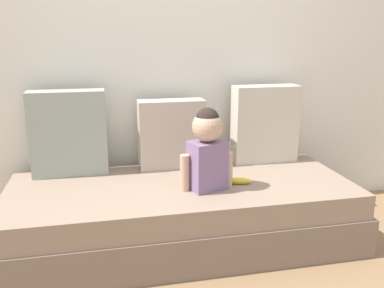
{
  "coord_description": "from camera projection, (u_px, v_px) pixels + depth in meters",
  "views": [
    {
      "loc": [
        -0.44,
        -2.34,
        1.29
      ],
      "look_at": [
        0.07,
        0.0,
        0.64
      ],
      "focal_mm": 38.54,
      "sensor_mm": 36.0,
      "label": 1
    }
  ],
  "objects": [
    {
      "name": "couch",
      "position": [
        182.0,
        214.0,
        2.58
      ],
      "size": [
        2.16,
        0.88,
        0.39
      ],
      "color": "#826C5B",
      "rests_on": "ground"
    },
    {
      "name": "toddler",
      "position": [
        207.0,
        148.0,
        2.39
      ],
      "size": [
        0.31,
        0.21,
        0.49
      ],
      "color": "gray",
      "rests_on": "couch"
    },
    {
      "name": "throw_pillow_center",
      "position": [
        172.0,
        134.0,
        2.79
      ],
      "size": [
        0.44,
        0.16,
        0.47
      ],
      "primitive_type": "cube",
      "color": "#C1B29E",
      "rests_on": "couch"
    },
    {
      "name": "back_wall",
      "position": [
        165.0,
        46.0,
        2.86
      ],
      "size": [
        5.36,
        0.1,
        2.41
      ],
      "primitive_type": "cube",
      "color": "silver",
      "rests_on": "ground"
    },
    {
      "name": "ground_plane",
      "position": [
        182.0,
        242.0,
        2.63
      ],
      "size": [
        12.0,
        12.0,
        0.0
      ],
      "primitive_type": "plane",
      "color": "#93704C"
    },
    {
      "name": "throw_pillow_left",
      "position": [
        69.0,
        133.0,
        2.64
      ],
      "size": [
        0.48,
        0.16,
        0.55
      ],
      "primitive_type": "cube",
      "color": "#99A393",
      "rests_on": "couch"
    },
    {
      "name": "banana",
      "position": [
        238.0,
        181.0,
        2.52
      ],
      "size": [
        0.18,
        0.09,
        0.04
      ],
      "primitive_type": "ellipsoid",
      "rotation": [
        0.0,
        0.0,
        -0.3
      ],
      "color": "yellow",
      "rests_on": "couch"
    },
    {
      "name": "throw_pillow_right",
      "position": [
        265.0,
        124.0,
        2.92
      ],
      "size": [
        0.46,
        0.16,
        0.54
      ],
      "primitive_type": "cube",
      "color": "beige",
      "rests_on": "couch"
    }
  ]
}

